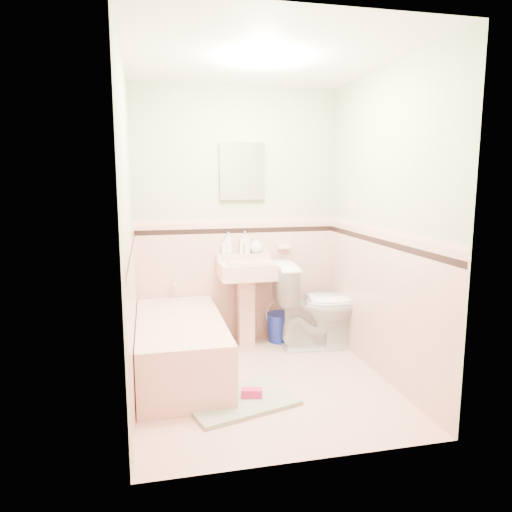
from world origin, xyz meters
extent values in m
plane|color=#E9AD98|center=(0.00, 0.00, 0.00)|extent=(2.20, 2.20, 0.00)
plane|color=white|center=(0.00, 0.00, 2.50)|extent=(2.20, 2.20, 0.00)
plane|color=beige|center=(0.00, 1.10, 1.25)|extent=(2.50, 0.00, 2.50)
plane|color=beige|center=(0.00, -1.10, 1.25)|extent=(2.50, 0.00, 2.50)
plane|color=beige|center=(-1.00, 0.00, 1.25)|extent=(0.00, 2.50, 2.50)
plane|color=beige|center=(1.00, 0.00, 1.25)|extent=(0.00, 2.50, 2.50)
plane|color=beige|center=(0.00, 1.09, 0.60)|extent=(2.00, 0.00, 2.00)
plane|color=beige|center=(0.00, -1.09, 0.60)|extent=(2.00, 0.00, 2.00)
plane|color=beige|center=(-0.99, 0.00, 0.60)|extent=(0.00, 2.20, 2.20)
plane|color=beige|center=(0.99, 0.00, 0.60)|extent=(0.00, 2.20, 2.20)
plane|color=black|center=(0.00, 1.08, 1.12)|extent=(2.00, 0.00, 2.00)
plane|color=black|center=(0.00, -1.08, 1.12)|extent=(2.00, 0.00, 2.00)
plane|color=black|center=(-0.98, 0.00, 1.12)|extent=(0.00, 2.20, 2.20)
plane|color=black|center=(0.98, 0.00, 1.12)|extent=(0.00, 2.20, 2.20)
plane|color=#E9A596|center=(0.00, 1.08, 1.22)|extent=(2.00, 0.00, 2.00)
plane|color=#E9A596|center=(0.00, -1.08, 1.22)|extent=(2.00, 0.00, 2.00)
plane|color=#E9A596|center=(-0.98, 0.00, 1.22)|extent=(0.00, 2.20, 2.20)
plane|color=#E9A596|center=(0.98, 0.00, 1.22)|extent=(0.00, 2.20, 2.20)
cube|color=#E4AB99|center=(-0.63, 0.33, 0.23)|extent=(0.70, 1.50, 0.45)
cylinder|color=silver|center=(-0.63, 1.05, 0.63)|extent=(0.04, 0.12, 0.04)
cylinder|color=silver|center=(0.05, 1.00, 0.95)|extent=(0.02, 0.02, 0.10)
cube|color=white|center=(0.05, 1.07, 1.70)|extent=(0.44, 0.04, 0.55)
cube|color=#E4AB99|center=(0.47, 1.06, 0.95)|extent=(0.12, 0.07, 0.04)
imported|color=#B2B2B2|center=(-0.10, 1.04, 1.01)|extent=(0.08, 0.08, 0.21)
imported|color=#B2B2B2|center=(0.07, 1.04, 1.01)|extent=(0.11, 0.12, 0.22)
imported|color=#B2B2B2|center=(0.18, 1.04, 0.98)|extent=(0.15, 0.15, 0.17)
cylinder|color=white|center=(-0.14, 1.04, 0.96)|extent=(0.05, 0.05, 0.12)
imported|color=white|center=(0.72, 0.70, 0.42)|extent=(0.85, 0.52, 0.84)
cube|color=gray|center=(-0.24, -0.29, 0.02)|extent=(0.89, 0.71, 0.03)
cube|color=#BF1E59|center=(-0.15, -0.28, 0.06)|extent=(0.17, 0.11, 0.06)
camera|label=1|loc=(-0.86, -3.55, 1.64)|focal=33.68mm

